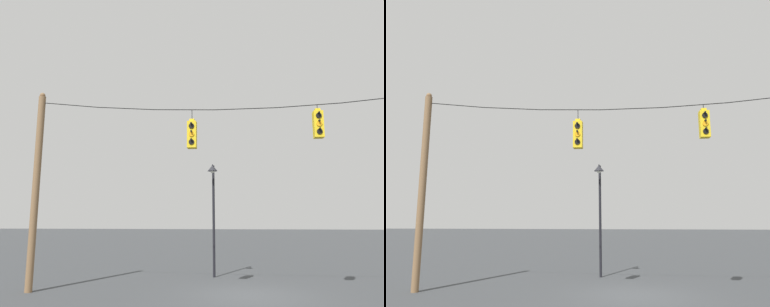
% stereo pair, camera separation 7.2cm
% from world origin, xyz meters
% --- Properties ---
extents(ground_plane, '(200.00, 200.00, 0.00)m').
position_xyz_m(ground_plane, '(0.00, 0.00, 0.00)').
color(ground_plane, '#383A3D').
extents(utility_pole_left, '(0.27, 0.27, 7.68)m').
position_xyz_m(utility_pole_left, '(-8.09, -0.39, 3.83)').
color(utility_pole_left, brown).
rests_on(utility_pole_left, ground_plane).
extents(span_wire, '(16.17, 0.03, 0.58)m').
position_xyz_m(span_wire, '(0.00, -0.39, 6.90)').
color(span_wire, black).
extents(traffic_light_near_left_pole, '(0.34, 0.46, 1.48)m').
position_xyz_m(traffic_light_near_left_pole, '(-2.01, -0.40, 5.79)').
color(traffic_light_near_left_pole, yellow).
extents(traffic_light_over_intersection, '(0.34, 0.46, 1.23)m').
position_xyz_m(traffic_light_over_intersection, '(2.60, -0.40, 6.04)').
color(traffic_light_over_intersection, yellow).
extents(street_lamp, '(0.47, 0.82, 5.25)m').
position_xyz_m(street_lamp, '(-1.52, 3.90, 3.83)').
color(street_lamp, black).
rests_on(street_lamp, ground_plane).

